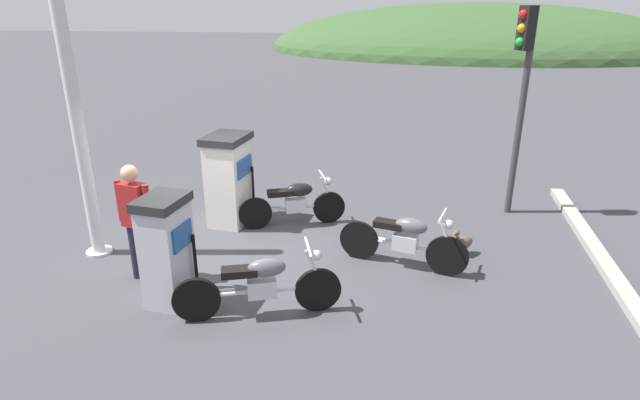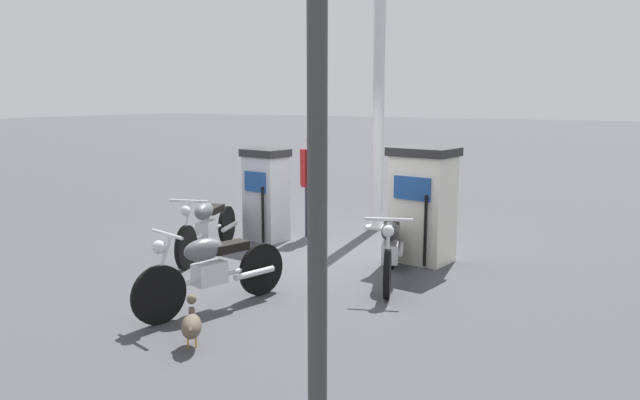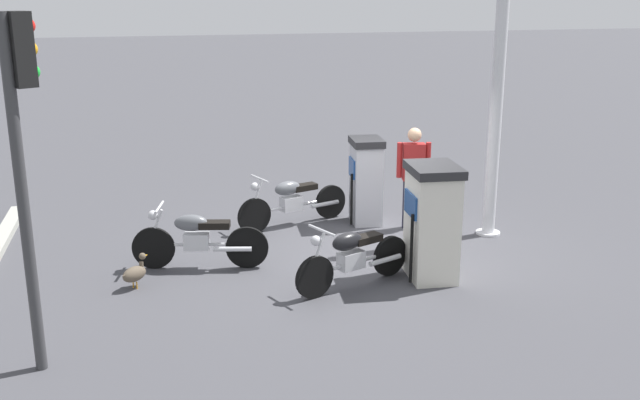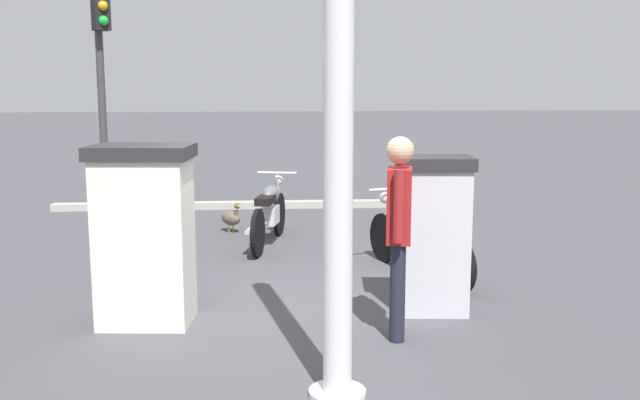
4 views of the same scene
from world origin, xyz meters
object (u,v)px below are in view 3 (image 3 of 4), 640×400
fuel_pump_near (366,180)px  roadside_traffic_light (23,134)px  motorcycle_far_pump (352,256)px  motorcycle_extra (198,237)px  fuel_pump_far (432,221)px  motorcycle_near_pump (292,200)px  canopy_support_pole (496,110)px  attendant_person (413,171)px  wandering_duck (135,273)px

fuel_pump_near → roadside_traffic_light: (5.02, 3.85, 1.78)m
motorcycle_far_pump → motorcycle_extra: 2.32m
fuel_pump_far → motorcycle_extra: 3.36m
motorcycle_far_pump → motorcycle_extra: size_ratio=0.94×
fuel_pump_far → motorcycle_near_pump: (1.27, -2.85, -0.37)m
motorcycle_near_pump → canopy_support_pole: size_ratio=0.48×
fuel_pump_far → canopy_support_pole: 2.62m
fuel_pump_far → roadside_traffic_light: 5.43m
canopy_support_pole → fuel_pump_near: bearing=-34.1°
attendant_person → canopy_support_pole: bearing=147.8°
wandering_duck → roadside_traffic_light: roadside_traffic_light is taller
motorcycle_near_pump → motorcycle_far_pump: 2.87m
fuel_pump_near → fuel_pump_far: 2.68m
fuel_pump_far → canopy_support_pole: canopy_support_pole is taller
fuel_pump_near → canopy_support_pole: 2.49m
fuel_pump_far → attendant_person: attendant_person is taller
fuel_pump_far → wandering_duck: bearing=-10.8°
motorcycle_far_pump → roadside_traffic_light: size_ratio=0.49×
wandering_duck → fuel_pump_far: bearing=169.2°
motorcycle_near_pump → attendant_person: bearing=160.9°
wandering_duck → roadside_traffic_light: (1.01, 1.94, 2.31)m
fuel_pump_near → motorcycle_near_pump: bearing=-7.6°
fuel_pump_near → motorcycle_near_pump: fuel_pump_near is taller
attendant_person → roadside_traffic_light: (5.68, 3.35, 1.54)m
fuel_pump_far → attendant_person: size_ratio=0.94×
motorcycle_near_pump → roadside_traffic_light: roadside_traffic_light is taller
fuel_pump_far → canopy_support_pole: bearing=-139.6°
motorcycle_far_pump → motorcycle_extra: motorcycle_extra is taller
fuel_pump_near → fuel_pump_far: fuel_pump_far is taller
motorcycle_extra → attendant_person: (-3.74, -0.89, 0.53)m
motorcycle_extra → roadside_traffic_light: bearing=51.8°
motorcycle_near_pump → attendant_person: size_ratio=1.19×
motorcycle_near_pump → wandering_duck: 3.45m
motorcycle_extra → wandering_duck: bearing=29.4°
motorcycle_extra → motorcycle_near_pump: bearing=-139.2°
canopy_support_pole → motorcycle_far_pump: bearing=27.4°
wandering_duck → canopy_support_pole: (-5.76, -0.73, 1.86)m
motorcycle_far_pump → canopy_support_pole: (-2.91, -1.51, 1.64)m
wandering_duck → fuel_pump_near: bearing=-154.5°
attendant_person → roadside_traffic_light: bearing=30.5°
fuel_pump_near → motorcycle_far_pump: bearing=66.6°
fuel_pump_near → wandering_duck: (4.01, 1.91, -0.54)m
roadside_traffic_light → wandering_duck: bearing=-117.6°
motorcycle_extra → attendant_person: attendant_person is taller
motorcycle_near_pump → motorcycle_extra: 2.39m
motorcycle_near_pump → motorcycle_extra: bearing=40.8°
fuel_pump_far → motorcycle_far_pump: 1.23m
fuel_pump_far → motorcycle_far_pump: bearing=0.9°
motorcycle_far_pump → wandering_duck: bearing=-15.3°
fuel_pump_far → wandering_duck: (4.01, -0.76, -0.60)m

